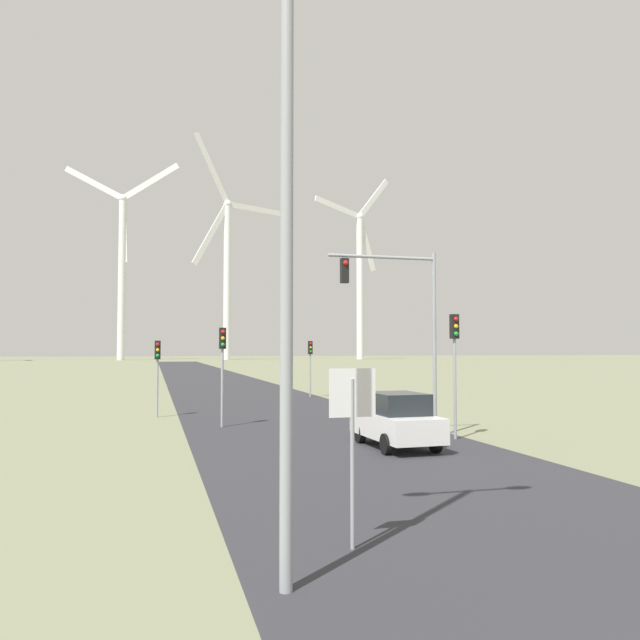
{
  "coord_description": "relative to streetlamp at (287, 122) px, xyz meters",
  "views": [
    {
      "loc": [
        -6.22,
        -2.32,
        3.27
      ],
      "look_at": [
        0.0,
        20.9,
        4.41
      ],
      "focal_mm": 35.0,
      "sensor_mm": 36.0,
      "label": 1
    }
  ],
  "objects": [
    {
      "name": "traffic_light_mast_overhead",
      "position": [
        7.1,
        13.09,
        -1.6
      ],
      "size": [
        4.23,
        0.35,
        6.92
      ],
      "color": "#93999E",
      "rests_on": "ground"
    },
    {
      "name": "traffic_light_post_mid_right",
      "position": [
        8.64,
        33.02,
        -3.63
      ],
      "size": [
        0.28,
        0.33,
        3.84
      ],
      "color": "#93999E",
      "rests_on": "ground"
    },
    {
      "name": "stop_sign_near",
      "position": [
        1.43,
        1.48,
        -4.38
      ],
      "size": [
        0.81,
        0.07,
        2.96
      ],
      "color": "#93999E",
      "rests_on": "ground"
    },
    {
      "name": "traffic_light_post_near_left",
      "position": [
        1.07,
        18.16,
        -3.38
      ],
      "size": [
        0.28,
        0.34,
        4.19
      ],
      "color": "#93999E",
      "rests_on": "ground"
    },
    {
      "name": "wind_turbine_center",
      "position": [
        20.6,
        189.16,
        24.5
      ],
      "size": [
        32.73,
        16.29,
        70.45
      ],
      "color": "white",
      "rests_on": "ground"
    },
    {
      "name": "traffic_light_post_near_right",
      "position": [
        8.92,
        12.42,
        -3.12
      ],
      "size": [
        0.28,
        0.34,
        4.56
      ],
      "color": "#93999E",
      "rests_on": "ground"
    },
    {
      "name": "road_surface",
      "position": [
        4.45,
        41.93,
        -6.44
      ],
      "size": [
        10.0,
        240.0,
        0.01
      ],
      "color": "#2D2D33",
      "rests_on": "ground"
    },
    {
      "name": "wind_turbine_left",
      "position": [
        -11.35,
        191.21,
        24.03
      ],
      "size": [
        34.43,
        8.46,
        61.15
      ],
      "color": "white",
      "rests_on": "ground"
    },
    {
      "name": "car_approaching",
      "position": [
        6.1,
        11.14,
        -5.53
      ],
      "size": [
        1.94,
        4.16,
        1.83
      ],
      "color": "white",
      "rests_on": "ground"
    },
    {
      "name": "wind_turbine_right",
      "position": [
        64.16,
        186.73,
        22.55
      ],
      "size": [
        29.32,
        11.99,
        62.0
      ],
      "color": "white",
      "rests_on": "ground"
    },
    {
      "name": "traffic_light_post_mid_left",
      "position": [
        -1.56,
        22.75,
        -3.74
      ],
      "size": [
        0.28,
        0.34,
        3.69
      ],
      "color": "#93999E",
      "rests_on": "ground"
    },
    {
      "name": "streetlamp",
      "position": [
        0.0,
        0.0,
        0.0
      ],
      "size": [
        3.27,
        0.32,
        10.33
      ],
      "color": "#93999E",
      "rests_on": "ground"
    }
  ]
}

